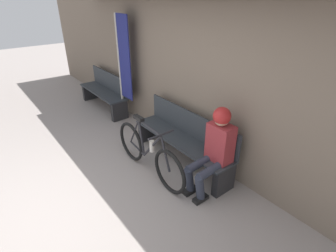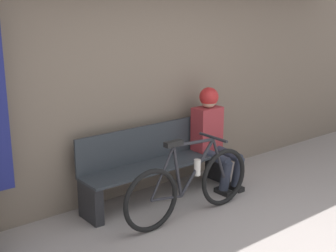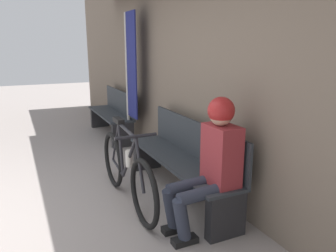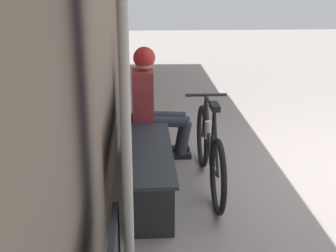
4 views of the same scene
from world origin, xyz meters
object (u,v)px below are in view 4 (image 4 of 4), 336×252
park_bench_near (142,146)px  person_seated (152,95)px  banner_pole (127,123)px  bicycle (209,151)px

park_bench_near → person_seated: (0.74, -0.11, 0.28)m
person_seated → banner_pole: 2.69m
bicycle → person_seated: 1.00m
park_bench_near → bicycle: size_ratio=1.17×
banner_pole → park_bench_near: bearing=-2.1°
bicycle → banner_pole: (-1.82, 0.69, 0.88)m
person_seated → banner_pole: bearing=176.0°
bicycle → park_bench_near: bearing=84.7°
park_bench_near → person_seated: bearing=-8.7°
banner_pole → bicycle: bearing=-20.8°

